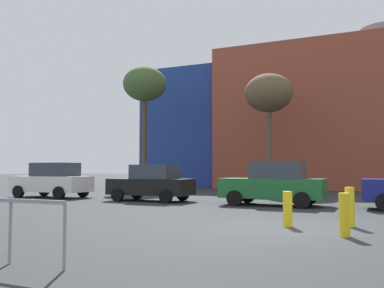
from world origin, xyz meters
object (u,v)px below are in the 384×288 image
parked_car_0 (52,180)px  bollard_yellow_1 (345,215)px  bollard_yellow_0 (288,209)px  parked_car_1 (152,183)px  bollard_yellow_2 (350,207)px  bare_tree_1 (145,86)px  bare_tree_0 (269,94)px  parked_car_2 (274,184)px

parked_car_0 → bollard_yellow_1: size_ratio=4.35×
parked_car_0 → bollard_yellow_0: bearing=155.8°
parked_car_1 → bollard_yellow_1: parked_car_1 is taller
bollard_yellow_0 → bollard_yellow_2: size_ratio=0.89×
parked_car_1 → bollard_yellow_0: 9.74m
parked_car_0 → bollard_yellow_1: (15.08, -7.25, -0.42)m
bare_tree_1 → bollard_yellow_1: (15.05, -16.61, -7.15)m
bare_tree_0 → parked_car_1: bearing=-109.7°
parked_car_0 → parked_car_1: (6.01, -0.00, -0.06)m
parked_car_2 → bollard_yellow_1: size_ratio=4.30×
bollard_yellow_0 → bollard_yellow_1: size_ratio=0.95×
bollard_yellow_0 → parked_car_2: bearing=106.4°
parked_car_0 → bollard_yellow_0: 14.91m
bare_tree_1 → bollard_yellow_0: size_ratio=9.88×
bare_tree_0 → bollard_yellow_1: (5.75, -16.53, -5.83)m
bare_tree_1 → bollard_yellow_0: bearing=-48.8°
parked_car_0 → parked_car_2: bearing=-180.0°
parked_car_2 → bollard_yellow_0: 6.39m
bollard_yellow_1 → bare_tree_1: bearing=132.2°
parked_car_2 → bare_tree_1: bare_tree_1 is taller
bare_tree_0 → bollard_yellow_1: 18.45m
parked_car_2 → bollard_yellow_2: (3.29, -5.49, -0.38)m
parked_car_0 → parked_car_1: bearing=180.0°
parked_car_1 → bollard_yellow_2: 10.60m
parked_car_2 → parked_car_0: bearing=0.0°
parked_car_2 → bare_tree_0: bare_tree_0 is taller
parked_car_0 → bollard_yellow_2: 16.05m
bollard_yellow_0 → bollard_yellow_1: bearing=-37.3°
parked_car_1 → bollard_yellow_2: bearing=148.8°
parked_car_0 → parked_car_2: 11.79m
bollard_yellow_1 → bollard_yellow_2: size_ratio=0.94×
bare_tree_0 → bollard_yellow_2: 16.88m
bare_tree_0 → bollard_yellow_1: bare_tree_0 is taller
parked_car_0 → bare_tree_1: (0.03, 9.36, 6.73)m
bollard_yellow_2 → bollard_yellow_1: bearing=-89.9°
parked_car_2 → bare_tree_1: 16.48m
bare_tree_1 → bollard_yellow_2: (15.05, -14.85, -7.12)m
bollard_yellow_2 → parked_car_1: bearing=148.8°
parked_car_2 → bare_tree_0: (-2.46, 9.28, 5.42)m
bollard_yellow_0 → bollard_yellow_2: bollard_yellow_2 is taller
bollard_yellow_0 → bollard_yellow_2: 1.62m
bollard_yellow_0 → bollard_yellow_2: (1.49, 0.62, 0.06)m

